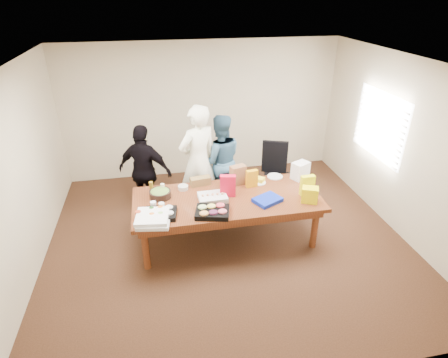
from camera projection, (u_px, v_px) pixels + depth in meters
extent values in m
cube|color=#47301E|center=(227.00, 239.00, 5.88)|extent=(5.50, 5.00, 0.02)
cube|color=white|center=(228.00, 63.00, 4.62)|extent=(5.50, 5.00, 0.02)
cube|color=beige|center=(203.00, 110.00, 7.43)|extent=(5.50, 0.04, 2.70)
cube|color=beige|center=(288.00, 285.00, 3.08)|extent=(5.50, 0.04, 2.70)
cube|color=beige|center=(20.00, 179.00, 4.78)|extent=(0.04, 5.00, 2.70)
cube|color=beige|center=(401.00, 147.00, 5.72)|extent=(0.04, 5.00, 2.70)
cube|color=white|center=(379.00, 125.00, 6.17)|extent=(0.03, 1.40, 1.10)
cube|color=beige|center=(377.00, 126.00, 6.16)|extent=(0.04, 1.36, 1.00)
cube|color=#4C1C0F|center=(227.00, 219.00, 5.70)|extent=(2.80, 1.20, 0.75)
cube|color=black|center=(277.00, 177.00, 6.60)|extent=(0.71, 0.71, 1.09)
imported|color=white|center=(198.00, 161.00, 6.18)|extent=(0.83, 0.71, 1.94)
imported|color=#345A76|center=(220.00, 160.00, 6.52)|extent=(0.82, 0.64, 1.67)
imported|color=black|center=(145.00, 171.00, 6.20)|extent=(1.02, 0.78, 1.62)
cube|color=black|center=(161.00, 214.00, 5.08)|extent=(0.47, 0.40, 0.07)
cube|color=black|center=(212.00, 212.00, 5.12)|extent=(0.54, 0.46, 0.07)
cube|color=silver|center=(213.00, 197.00, 5.47)|extent=(0.42, 0.32, 0.07)
cylinder|color=black|center=(160.00, 194.00, 5.53)|extent=(0.36, 0.36, 0.10)
cube|color=#0C24AA|center=(267.00, 200.00, 5.42)|extent=(0.47, 0.43, 0.06)
cube|color=red|center=(228.00, 186.00, 5.51)|extent=(0.25, 0.14, 0.34)
cube|color=#FEFE0E|center=(307.00, 185.00, 5.55)|extent=(0.21, 0.09, 0.31)
cube|color=orange|center=(252.00, 178.00, 5.78)|extent=(0.19, 0.11, 0.28)
cylinder|color=white|center=(227.00, 184.00, 5.78)|extent=(0.11, 0.11, 0.14)
cylinder|color=#F8AE19|center=(230.00, 179.00, 5.90)|extent=(0.07, 0.07, 0.16)
cylinder|color=brown|center=(151.00, 187.00, 5.62)|extent=(0.08, 0.08, 0.19)
cylinder|color=beige|center=(163.00, 189.00, 5.57)|extent=(0.08, 0.08, 0.19)
cube|color=yellow|center=(258.00, 179.00, 5.98)|extent=(0.25, 0.23, 0.07)
cube|color=brown|center=(200.00, 181.00, 5.87)|extent=(0.34, 0.19, 0.13)
cube|color=brown|center=(238.00, 175.00, 5.86)|extent=(0.27, 0.20, 0.31)
cylinder|color=#B93C1D|center=(138.00, 215.00, 5.03)|extent=(0.09, 0.09, 0.11)
cylinder|color=white|center=(162.00, 207.00, 5.20)|extent=(0.10, 0.10, 0.12)
cylinder|color=white|center=(153.00, 205.00, 5.23)|extent=(0.10, 0.10, 0.11)
cube|color=white|center=(154.00, 221.00, 4.95)|extent=(0.49, 0.49, 0.05)
cube|color=white|center=(152.00, 217.00, 4.95)|extent=(0.49, 0.49, 0.05)
cylinder|color=white|center=(259.00, 182.00, 5.95)|extent=(0.23, 0.23, 0.01)
cylinder|color=silver|center=(275.00, 176.00, 6.14)|extent=(0.28, 0.28, 0.02)
cylinder|color=beige|center=(244.00, 180.00, 5.97)|extent=(0.15, 0.15, 0.06)
cylinder|color=beige|center=(183.00, 187.00, 5.75)|extent=(0.18, 0.18, 0.06)
cube|color=white|center=(300.00, 171.00, 6.03)|extent=(0.32, 0.29, 0.29)
cube|color=#FFEC03|center=(310.00, 195.00, 5.38)|extent=(0.28, 0.24, 0.23)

